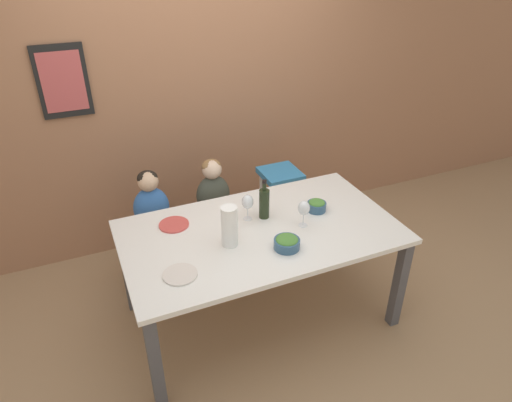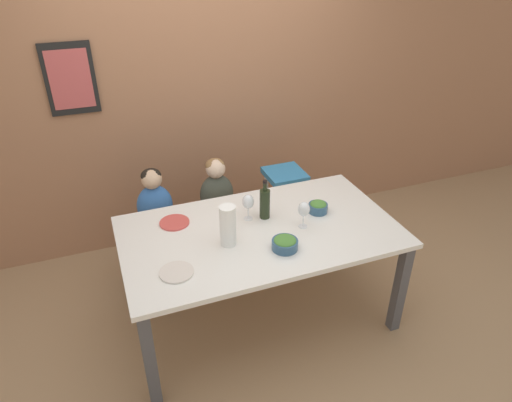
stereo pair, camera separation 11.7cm
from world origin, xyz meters
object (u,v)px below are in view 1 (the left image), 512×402
object	(u,v)px
chair_far_left	(155,235)
wine_bottle	(264,203)
person_child_center	(213,188)
paper_towel_roll	(229,226)
wine_glass_far	(248,202)
chair_right_highchair	(280,190)
salad_bowl_small	(317,205)
chair_far_center	(215,221)
dinner_plate_front_left	(180,274)
wine_glass_near	(304,208)
dinner_plate_back_left	(174,225)
salad_bowl_large	(287,242)
person_child_left	(151,201)

from	to	relation	value
chair_far_left	wine_bottle	distance (m)	1.03
person_child_center	paper_towel_roll	xyz separation A→B (m)	(-0.17, -0.84, 0.19)
chair_far_left	wine_glass_far	size ratio (longest dim) A/B	2.53
wine_glass_far	chair_right_highchair	bearing A→B (deg)	47.94
chair_right_highchair	person_child_center	bearing A→B (deg)	179.91
wine_glass_far	salad_bowl_small	bearing A→B (deg)	-10.49
chair_far_center	paper_towel_roll	size ratio (longest dim) A/B	1.74
chair_right_highchair	paper_towel_roll	size ratio (longest dim) A/B	2.70
paper_towel_roll	wine_glass_far	bearing A→B (deg)	46.74
chair_far_center	chair_right_highchair	bearing A→B (deg)	0.00
dinner_plate_front_left	wine_glass_near	bearing A→B (deg)	11.23
salad_bowl_small	dinner_plate_back_left	distance (m)	1.00
salad_bowl_large	wine_glass_far	bearing A→B (deg)	103.11
wine_glass_far	wine_bottle	bearing A→B (deg)	-11.15
person_child_left	wine_glass_near	xyz separation A→B (m)	(0.86, -0.83, 0.19)
salad_bowl_large	dinner_plate_back_left	world-z (taller)	salad_bowl_large
chair_far_left	wine_bottle	xyz separation A→B (m)	(0.66, -0.63, 0.48)
wine_bottle	dinner_plate_front_left	distance (m)	0.80
chair_right_highchair	salad_bowl_small	bearing A→B (deg)	-94.79
chair_right_highchair	chair_far_center	bearing A→B (deg)	180.00
chair_far_left	salad_bowl_large	xyz separation A→B (m)	(0.64, -1.01, 0.41)
paper_towel_roll	dinner_plate_front_left	xyz separation A→B (m)	(-0.37, -0.17, -0.13)
chair_far_center	dinner_plate_front_left	world-z (taller)	dinner_plate_front_left
wine_glass_near	salad_bowl_large	bearing A→B (deg)	-139.41
dinner_plate_back_left	wine_glass_near	bearing A→B (deg)	-23.40
paper_towel_roll	person_child_center	bearing A→B (deg)	78.78
paper_towel_roll	wine_glass_far	xyz separation A→B (m)	(0.22, 0.23, -0.00)
chair_far_left	wine_glass_near	world-z (taller)	wine_glass_near
chair_right_highchair	dinner_plate_front_left	size ratio (longest dim) A/B	3.65
person_child_center	person_child_left	bearing A→B (deg)	180.00
person_child_center	wine_bottle	world-z (taller)	wine_bottle
person_child_left	dinner_plate_front_left	world-z (taller)	person_child_left
paper_towel_roll	dinner_plate_front_left	distance (m)	0.43
wine_glass_near	wine_glass_far	xyz separation A→B (m)	(-0.31, 0.22, 0.00)
chair_far_left	chair_right_highchair	xyz separation A→B (m)	(1.10, 0.00, 0.17)
salad_bowl_large	dinner_plate_back_left	bearing A→B (deg)	137.73
wine_glass_far	dinner_plate_back_left	distance (m)	0.52
chair_right_highchair	dinner_plate_back_left	world-z (taller)	dinner_plate_back_left
person_child_center	wine_bottle	xyz separation A→B (m)	(0.16, -0.63, 0.17)
person_child_center	chair_far_left	bearing A→B (deg)	-179.89
wine_bottle	wine_glass_far	xyz separation A→B (m)	(-0.11, 0.02, 0.02)
person_child_left	wine_glass_far	size ratio (longest dim) A/B	2.54
wine_glass_far	dinner_plate_front_left	distance (m)	0.72
person_child_center	wine_bottle	distance (m)	0.67
person_child_left	chair_right_highchair	bearing A→B (deg)	-0.05
person_child_center	salad_bowl_large	size ratio (longest dim) A/B	2.89
dinner_plate_back_left	person_child_center	bearing A→B (deg)	48.01
chair_right_highchair	wine_glass_near	xyz separation A→B (m)	(-0.24, -0.83, 0.33)
salad_bowl_large	dinner_plate_front_left	xyz separation A→B (m)	(-0.68, 0.01, -0.04)
chair_right_highchair	person_child_center	xyz separation A→B (m)	(-0.60, 0.00, 0.15)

